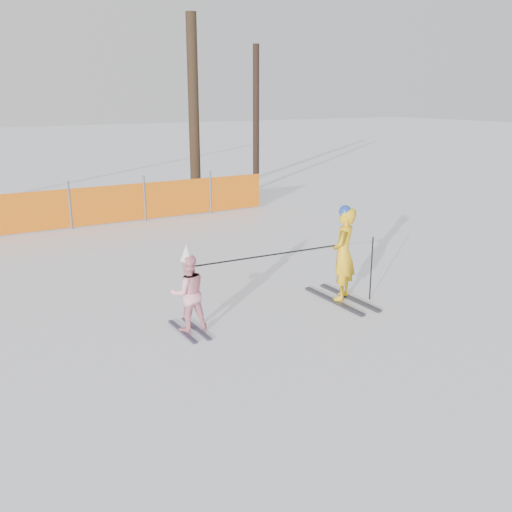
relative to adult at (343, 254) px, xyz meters
The scene contains 5 objects.
ground 1.88m from the adult, 165.34° to the right, with size 120.00×120.00×0.00m, color white.
adult is the anchor object (origin of this frame).
child 2.77m from the adult, behind, with size 0.59×0.93×1.32m.
ski_poles 0.83m from the adult, behind, with size 3.10×0.33×1.09m.
tree_trunks 10.97m from the adult, 90.16° to the left, with size 11.53×1.78×6.05m.
Camera 1 is at (-4.22, -6.66, 3.36)m, focal length 40.00 mm.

